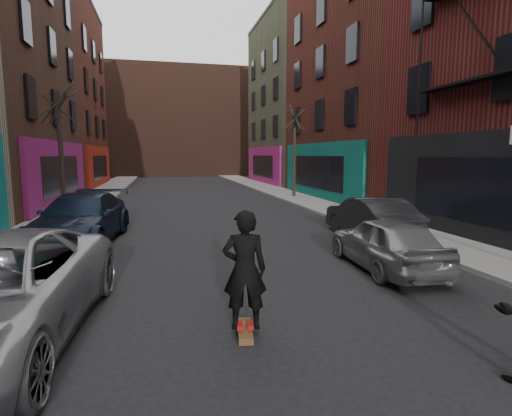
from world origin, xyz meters
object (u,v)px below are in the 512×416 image
parked_right_far (386,242)px  skateboarder (245,270)px  tree_right_far (294,143)px  skateboard (245,331)px  parked_left_end (81,219)px  tree_left_far (60,140)px  parked_right_end (370,218)px

parked_right_far → skateboarder: 4.91m
tree_right_far → skateboarder: tree_right_far is taller
skateboard → skateboarder: bearing=0.0°
parked_left_end → parked_right_far: (7.80, -4.82, -0.11)m
tree_left_far → parked_right_far: 13.92m
skateboarder → tree_right_far: bearing=-102.2°
skateboard → skateboarder: skateboarder is taller
parked_left_end → parked_right_end: bearing=-2.3°
parked_right_end → skateboard: parked_right_end is taller
skateboarder → parked_right_end: bearing=-123.7°
parked_right_far → parked_right_end: parked_right_end is taller
parked_right_end → skateboard: bearing=49.7°
parked_left_end → parked_right_end: (9.20, -1.54, -0.07)m
parked_left_end → parked_right_end: parked_left_end is taller
tree_right_far → skateboard: (-7.07, -18.64, -3.48)m
tree_right_far → tree_left_far: bearing=-154.2°
tree_left_far → parked_right_end: (10.80, -6.63, -2.67)m
parked_right_far → skateboarder: skateboarder is taller
tree_right_far → skateboard: size_ratio=8.50×
parked_left_end → parked_right_far: bearing=-24.5°
tree_left_far → parked_right_far: bearing=-46.5°
parked_right_far → skateboarder: bearing=36.8°
tree_left_far → parked_right_end: size_ratio=1.51×
tree_left_far → parked_right_end: 12.95m
parked_right_end → parked_left_end: bearing=-7.5°
parked_right_end → parked_right_far: bearing=68.9°
tree_left_far → tree_right_far: (12.40, 6.00, 0.15)m
tree_left_far → parked_left_end: size_ratio=1.21×
tree_right_far → parked_right_far: (-3.00, -15.91, -2.87)m
parked_left_end → tree_left_far: bearing=114.7°
parked_right_end → skateboarder: skateboarder is taller
tree_left_far → skateboard: 14.11m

